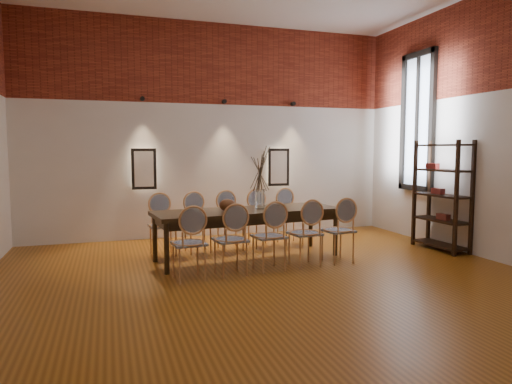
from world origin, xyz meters
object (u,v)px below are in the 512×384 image
object	(u,v)px
chair_far_e	(290,217)
vase	(260,199)
chair_near_c	(269,236)
chair_far_d	(261,219)
chair_near_e	(338,230)
chair_near_d	(305,233)
shelving_rack	(442,195)
chair_near_a	(189,243)
book	(231,208)
dining_table	(248,234)
chair_far_b	(198,223)
chair_near_b	(230,240)
chair_far_c	(230,221)
bowl	(227,205)
chair_far_a	(163,226)

from	to	relation	value
chair_far_e	vase	world-z (taller)	vase
chair_near_c	chair_far_d	distance (m)	1.57
chair_near_e	chair_far_d	size ratio (longest dim) A/B	1.00
chair_near_d	chair_far_e	size ratio (longest dim) A/B	1.00
chair_near_e	chair_far_e	size ratio (longest dim) A/B	1.00
chair_near_e	shelving_rack	world-z (taller)	shelving_rack
chair_near_c	shelving_rack	distance (m)	3.18
chair_near_d	chair_near_e	world-z (taller)	same
chair_near_c	vase	size ratio (longest dim) A/B	3.13
chair_near_d	chair_near_e	size ratio (longest dim) A/B	1.00
chair_near_a	chair_near_e	bearing A→B (deg)	-0.00
shelving_rack	chair_far_e	bearing A→B (deg)	147.64
book	chair_far_e	bearing A→B (deg)	29.44
dining_table	chair_far_b	bearing A→B (deg)	127.54
vase	chair_near_b	bearing A→B (deg)	-130.10
chair_far_c	bowl	xyz separation A→B (m)	(-0.26, -0.81, 0.37)
chair_near_e	chair_far_e	bearing A→B (deg)	90.00
chair_near_e	dining_table	bearing A→B (deg)	146.95
chair_far_a	shelving_rack	size ratio (longest dim) A/B	0.52
chair_near_c	bowl	distance (m)	0.85
chair_near_d	bowl	distance (m)	1.19
vase	chair_far_a	bearing A→B (deg)	157.30
chair_far_d	vase	xyz separation A→B (m)	(-0.28, -0.77, 0.43)
chair_near_c	vase	distance (m)	0.87
chair_near_b	chair_far_d	distance (m)	1.85
vase	shelving_rack	world-z (taller)	shelving_rack
chair_far_a	chair_near_a	bearing A→B (deg)	90.00
chair_near_b	chair_far_e	xyz separation A→B (m)	(1.52, 1.64, 0.00)
chair_far_d	chair_far_b	bearing A→B (deg)	0.00
chair_far_d	chair_far_e	size ratio (longest dim) A/B	1.00
dining_table	vase	distance (m)	0.56
chair_near_c	chair_far_c	xyz separation A→B (m)	(-0.16, 1.46, 0.00)
chair_near_d	chair_near_e	distance (m)	0.56
chair_far_a	chair_far_e	distance (m)	2.25
chair_near_d	chair_near_e	xyz separation A→B (m)	(0.56, 0.06, 0.00)
chair_far_e	bowl	world-z (taller)	chair_far_e
dining_table	chair_far_d	size ratio (longest dim) A/B	2.99
chair_near_c	shelving_rack	world-z (taller)	shelving_rack
chair_far_e	book	distance (m)	1.47
chair_near_b	book	xyz separation A→B (m)	(0.26, 0.93, 0.30)
chair_near_a	bowl	xyz separation A→B (m)	(0.70, 0.76, 0.37)
book	vase	bearing A→B (deg)	-15.79
chair_far_b	dining_table	bearing A→B (deg)	127.54
chair_near_a	book	world-z (taller)	chair_near_a
chair_near_a	chair_far_a	distance (m)	1.46
bowl	shelving_rack	world-z (taller)	shelving_rack
chair_far_b	shelving_rack	size ratio (longest dim) A/B	0.52
chair_near_c	chair_far_e	size ratio (longest dim) A/B	1.00
chair_near_b	chair_near_c	world-z (taller)	same
bowl	shelving_rack	size ratio (longest dim) A/B	0.13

